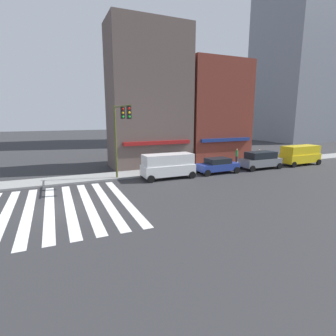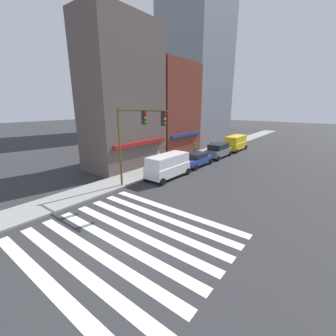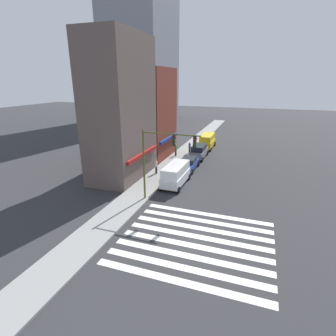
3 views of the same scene
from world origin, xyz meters
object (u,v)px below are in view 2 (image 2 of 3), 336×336
(sedan_blue, at_px, (197,159))
(van_yellow, at_px, (236,142))
(van_white, at_px, (168,165))
(suv_grey, at_px, (218,150))
(traffic_signal, at_px, (135,133))
(pedestrian_green_top, at_px, (195,148))
(pedestrian_white_shirt, at_px, (158,158))
(pedestrian_blue_shirt, at_px, (211,147))

(sedan_blue, height_order, van_yellow, van_yellow)
(van_white, xyz_separation_m, van_yellow, (17.60, 0.00, 0.00))
(suv_grey, relative_size, van_yellow, 0.93)
(traffic_signal, height_order, van_yellow, traffic_signal)
(van_white, distance_m, pedestrian_green_top, 11.31)
(sedan_blue, distance_m, suv_grey, 5.74)
(van_yellow, bearing_deg, pedestrian_white_shirt, 167.00)
(van_yellow, bearing_deg, sedan_blue, 179.13)
(sedan_blue, xyz_separation_m, suv_grey, (5.73, 0.00, 0.19))
(sedan_blue, bearing_deg, pedestrian_white_shirt, 133.75)
(van_yellow, height_order, pedestrian_green_top, van_yellow)
(pedestrian_white_shirt, xyz_separation_m, pedestrian_blue_shirt, (10.46, -1.43, 0.00))
(van_white, height_order, pedestrian_white_shirt, van_white)
(van_white, bearing_deg, pedestrian_white_shirt, 54.43)
(sedan_blue, relative_size, van_yellow, 0.88)
(pedestrian_green_top, relative_size, pedestrian_white_shirt, 1.00)
(van_yellow, bearing_deg, traffic_signal, 179.65)
(sedan_blue, bearing_deg, pedestrian_green_top, 32.66)
(pedestrian_green_top, height_order, pedestrian_white_shirt, same)
(pedestrian_green_top, bearing_deg, van_white, -67.95)
(van_white, xyz_separation_m, pedestrian_green_top, (10.77, 3.43, -0.21))
(van_white, xyz_separation_m, suv_grey, (11.38, 0.00, -0.25))
(pedestrian_blue_shirt, bearing_deg, traffic_signal, -67.50)
(pedestrian_green_top, xyz_separation_m, pedestrian_blue_shirt, (2.08, -1.59, 0.00))
(sedan_blue, relative_size, pedestrian_green_top, 2.51)
(suv_grey, bearing_deg, van_white, 179.93)
(traffic_signal, height_order, pedestrian_blue_shirt, traffic_signal)
(suv_grey, distance_m, pedestrian_green_top, 3.48)
(sedan_blue, xyz_separation_m, pedestrian_blue_shirt, (7.21, 1.84, 0.23))
(sedan_blue, xyz_separation_m, pedestrian_white_shirt, (-3.26, 3.27, 0.23))
(van_white, height_order, suv_grey, van_white)
(traffic_signal, xyz_separation_m, sedan_blue, (10.19, 0.20, -4.11))
(van_yellow, height_order, pedestrian_blue_shirt, van_yellow)
(traffic_signal, bearing_deg, van_yellow, 0.52)
(pedestrian_white_shirt, bearing_deg, pedestrian_green_top, -105.51)
(van_white, height_order, van_yellow, same)
(traffic_signal, distance_m, van_white, 5.84)
(suv_grey, xyz_separation_m, pedestrian_green_top, (-0.61, 3.43, 0.04))
(van_white, height_order, pedestrian_green_top, van_white)
(suv_grey, height_order, pedestrian_blue_shirt, suv_grey)
(traffic_signal, distance_m, pedestrian_white_shirt, 8.67)
(van_white, distance_m, van_yellow, 17.60)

